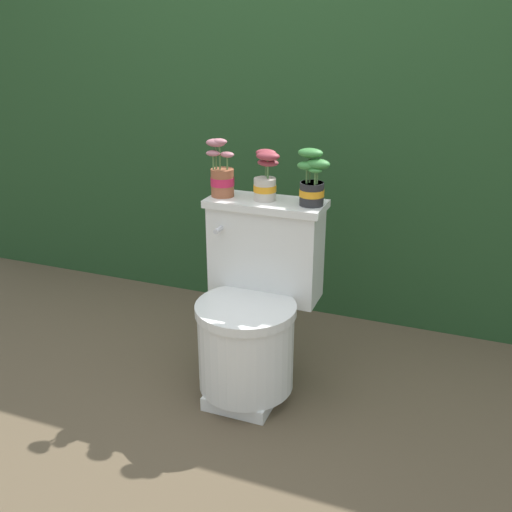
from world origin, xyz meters
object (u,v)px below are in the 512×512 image
toilet (253,311)px  potted_plant_middle (312,181)px  potted_plant_left (222,175)px  potted_plant_midleft (266,178)px

toilet → potted_plant_middle: size_ratio=3.52×
potted_plant_left → potted_plant_midleft: (0.19, 0.02, 0.00)m
potted_plant_left → potted_plant_middle: (0.38, 0.00, 0.01)m
potted_plant_left → potted_plant_midleft: potted_plant_left is taller
potted_plant_left → toilet: bearing=-35.4°
potted_plant_middle → potted_plant_midleft: bearing=175.8°
potted_plant_midleft → toilet: bearing=-88.1°
toilet → potted_plant_middle: bearing=35.6°
potted_plant_left → potted_plant_midleft: 0.19m
potted_plant_left → potted_plant_middle: size_ratio=1.07×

